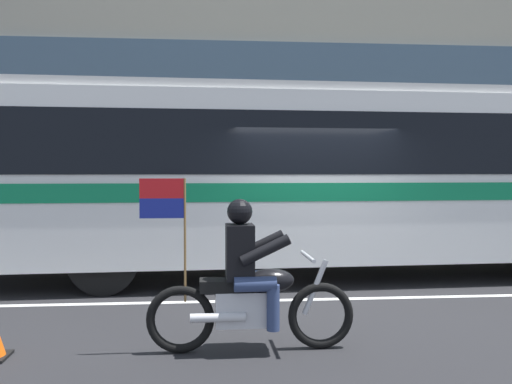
{
  "coord_description": "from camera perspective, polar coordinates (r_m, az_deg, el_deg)",
  "views": [
    {
      "loc": [
        -1.7,
        -8.48,
        1.85
      ],
      "look_at": [
        -0.99,
        -0.56,
        1.55
      ],
      "focal_mm": 39.31,
      "sensor_mm": 36.0,
      "label": 1
    }
  ],
  "objects": [
    {
      "name": "transit_bus",
      "position": [
        9.96,
        8.79,
        2.32
      ],
      "size": [
        12.74,
        3.1,
        3.22
      ],
      "color": "white",
      "rests_on": "ground_plane"
    },
    {
      "name": "motorcycle_with_rider",
      "position": [
        5.81,
        -0.71,
        -9.59
      ],
      "size": [
        2.2,
        0.64,
        1.78
      ],
      "color": "black",
      "rests_on": "ground_plane"
    },
    {
      "name": "sidewalk_curb",
      "position": [
        13.8,
        2.0,
        -5.25
      ],
      "size": [
        28.0,
        3.8,
        0.15
      ],
      "primitive_type": "cube",
      "color": "gray",
      "rests_on": "ground_plane"
    },
    {
      "name": "lane_center_stripe",
      "position": [
        8.26,
        6.98,
        -10.77
      ],
      "size": [
        26.6,
        0.14,
        0.01
      ],
      "primitive_type": "cube",
      "color": "silver",
      "rests_on": "ground_plane"
    },
    {
      "name": "fire_hydrant",
      "position": [
        12.94,
        14.32,
        -3.83
      ],
      "size": [
        0.22,
        0.3,
        0.75
      ],
      "color": "#4C8C3F",
      "rests_on": "sidewalk_curb"
    },
    {
      "name": "ground_plane",
      "position": [
        8.84,
        6.16,
        -9.95
      ],
      "size": [
        60.0,
        60.0,
        0.0
      ],
      "primitive_type": "plane",
      "color": "black"
    }
  ]
}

